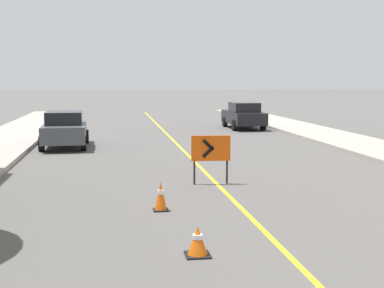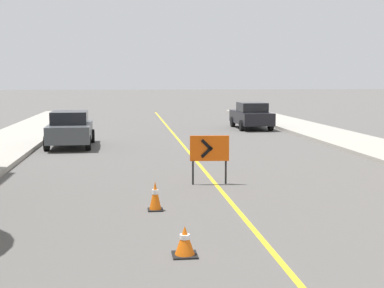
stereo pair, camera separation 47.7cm
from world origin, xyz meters
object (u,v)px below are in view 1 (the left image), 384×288
traffic_cone_fifth (161,196)px  arrow_barricade_primary (211,150)px  parked_car_curb_near (65,129)px  parked_car_curb_mid (244,115)px  traffic_cone_fourth (198,241)px

traffic_cone_fifth → arrow_barricade_primary: (1.70, 2.87, 0.65)m
arrow_barricade_primary → parked_car_curb_near: size_ratio=0.32×
arrow_barricade_primary → parked_car_curb_near: (-4.84, 9.12, -0.19)m
traffic_cone_fifth → parked_car_curb_near: bearing=104.7°
traffic_cone_fifth → parked_car_curb_mid: size_ratio=0.16×
traffic_cone_fifth → traffic_cone_fourth: bearing=-84.1°
traffic_cone_fourth → arrow_barricade_primary: size_ratio=0.37×
arrow_barricade_primary → parked_car_curb_mid: (5.09, 16.53, -0.19)m
arrow_barricade_primary → parked_car_curb_mid: parked_car_curb_mid is taller
parked_car_curb_near → parked_car_curb_mid: size_ratio=1.01×
parked_car_curb_near → parked_car_curb_mid: same height
traffic_cone_fifth → parked_car_curb_near: parked_car_curb_near is taller
arrow_barricade_primary → parked_car_curb_near: 10.33m
traffic_cone_fifth → parked_car_curb_near: size_ratio=0.16×
parked_car_curb_near → parked_car_curb_mid: (9.93, 7.40, 0.00)m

